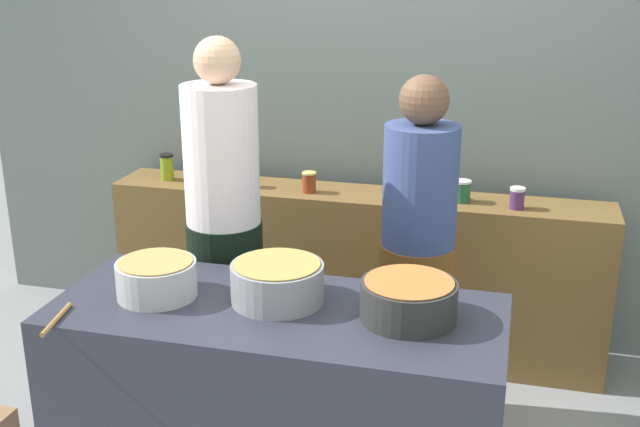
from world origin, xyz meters
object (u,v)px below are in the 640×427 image
preserve_jar_3 (309,182)px  cook_in_cap (417,272)px  cooking_pot_left (157,279)px  preserve_jar_0 (167,167)px  preserve_jar_2 (246,176)px  preserve_jar_4 (400,183)px  cooking_pot_center (277,282)px  cook_with_tongs (225,257)px  preserve_jar_6 (462,191)px  preserve_jar_1 (192,175)px  cooking_pot_right (408,300)px  wooden_spoon (57,319)px  preserve_jar_7 (517,198)px  preserve_jar_5 (444,189)px

preserve_jar_3 → cook_in_cap: cook_in_cap is taller
preserve_jar_3 → cooking_pot_left: same height
preserve_jar_0 → preserve_jar_3: 0.84m
preserve_jar_2 → preserve_jar_4: (0.84, 0.09, -0.00)m
preserve_jar_4 → cooking_pot_center: bearing=-100.0°
cook_with_tongs → cook_in_cap: 0.88m
preserve_jar_6 → preserve_jar_2: bearing=-178.9°
preserve_jar_3 → preserve_jar_6: size_ratio=0.97×
preserve_jar_1 → preserve_jar_6: (1.47, 0.05, 0.00)m
cooking_pot_right → cook_in_cap: 0.79m
preserve_jar_4 → preserve_jar_2: bearing=-173.7°
preserve_jar_4 → wooden_spoon: size_ratio=0.44×
wooden_spoon → cooking_pot_right: bearing=15.6°
preserve_jar_7 → cooking_pot_left: same height
preserve_jar_4 → cook_in_cap: 0.72m
cooking_pot_left → cook_in_cap: bearing=41.8°
preserve_jar_5 → preserve_jar_6: size_ratio=0.87×
cook_with_tongs → cook_in_cap: size_ratio=1.10×
cooking_pot_left → wooden_spoon: bearing=-130.6°
preserve_jar_2 → wooden_spoon: size_ratio=0.48×
preserve_jar_3 → cooking_pot_left: size_ratio=0.36×
preserve_jar_3 → cook_with_tongs: bearing=-102.8°
preserve_jar_2 → wooden_spoon: preserve_jar_2 is taller
cooking_pot_left → cooking_pot_right: (0.97, 0.04, 0.00)m
preserve_jar_1 → cooking_pot_center: cooking_pot_center is taller
preserve_jar_0 → cook_in_cap: 1.64m
preserve_jar_0 → cook_with_tongs: bearing=-51.2°
preserve_jar_1 → preserve_jar_7: size_ratio=1.00×
preserve_jar_4 → cook_with_tongs: bearing=-126.3°
preserve_jar_5 → preserve_jar_4: bearing=170.3°
preserve_jar_0 → cooking_pot_center: (1.07, -1.32, -0.03)m
preserve_jar_6 → wooden_spoon: (-1.30, -1.69, -0.08)m
cooking_pot_right → preserve_jar_7: bearing=74.8°
cooking_pot_right → wooden_spoon: 1.27m
cooking_pot_left → cooking_pot_center: 0.47m
preserve_jar_0 → preserve_jar_6: 1.65m
preserve_jar_2 → wooden_spoon: 1.67m
cooking_pot_left → cook_with_tongs: size_ratio=0.17×
preserve_jar_1 → wooden_spoon: bearing=-83.8°
preserve_jar_0 → preserve_jar_2: size_ratio=1.25×
preserve_jar_0 → preserve_jar_6: (1.65, -0.00, -0.02)m
preserve_jar_7 → cooking_pot_center: size_ratio=0.31×
preserve_jar_0 → wooden_spoon: bearing=-78.1°
preserve_jar_5 → cooking_pot_left: size_ratio=0.32×
preserve_jar_4 → preserve_jar_7: size_ratio=0.99×
preserve_jar_3 → preserve_jar_1: bearing=-178.3°
preserve_jar_5 → preserve_jar_6: preserve_jar_6 is taller
preserve_jar_3 → preserve_jar_7: 1.08m
preserve_jar_0 → preserve_jar_1: (0.18, -0.06, -0.02)m
cooking_pot_left → cooking_pot_center: bearing=8.8°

